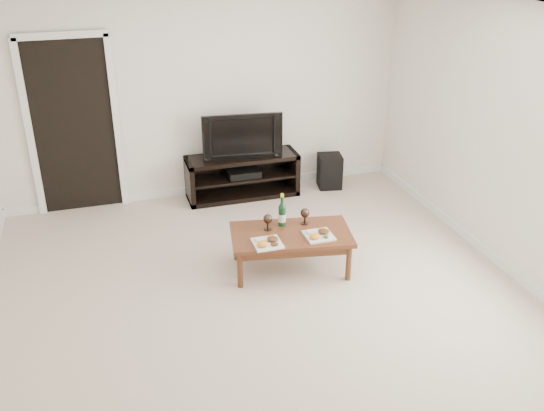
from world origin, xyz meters
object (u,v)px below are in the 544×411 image
(television, at_px, (241,134))
(coffee_table, at_px, (291,251))
(media_console, at_px, (242,176))
(subwoofer, at_px, (330,171))

(television, xyz_separation_m, coffee_table, (0.02, -1.89, -0.62))
(media_console, bearing_deg, coffee_table, -89.41)
(television, height_order, subwoofer, television)
(media_console, distance_m, subwoofer, 1.18)
(subwoofer, bearing_deg, coffee_table, -111.68)
(media_console, distance_m, television, 0.56)
(television, relative_size, subwoofer, 2.22)
(coffee_table, bearing_deg, subwoofer, 57.84)
(media_console, bearing_deg, subwoofer, -2.37)
(television, bearing_deg, media_console, -173.74)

